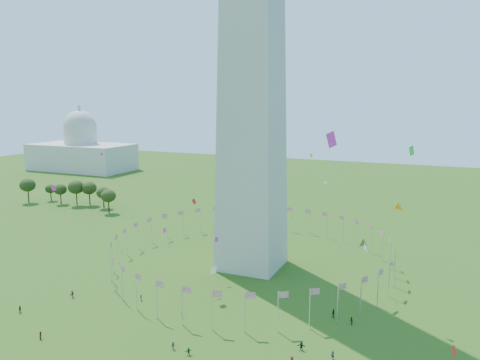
% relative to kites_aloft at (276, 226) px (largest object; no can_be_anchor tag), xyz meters
% --- Properties ---
extents(ground, '(600.00, 600.00, 0.00)m').
position_rel_kites_aloft_xyz_m(ground, '(-16.78, -22.82, -20.85)').
color(ground, '#264B11').
rests_on(ground, ground).
extents(flag_ring, '(80.24, 80.24, 9.00)m').
position_rel_kites_aloft_xyz_m(flag_ring, '(-16.78, 27.18, -16.35)').
color(flag_ring, silver).
rests_on(flag_ring, ground).
extents(capitol_building, '(70.00, 35.00, 46.00)m').
position_rel_kites_aloft_xyz_m(capitol_building, '(-196.78, 157.18, 2.15)').
color(capitol_building, beige).
rests_on(capitol_building, ground).
extents(crowd, '(86.19, 64.56, 1.96)m').
position_rel_kites_aloft_xyz_m(crowd, '(-10.28, -26.72, -20.00)').
color(crowd, gray).
rests_on(crowd, ground).
extents(kites_aloft, '(110.23, 72.95, 40.20)m').
position_rel_kites_aloft_xyz_m(kites_aloft, '(0.00, 0.00, 0.00)').
color(kites_aloft, white).
rests_on(kites_aloft, ground).
extents(tree_line_west, '(55.30, 15.52, 11.60)m').
position_rel_kites_aloft_xyz_m(tree_line_west, '(-122.10, 67.75, -15.60)').
color(tree_line_west, '#334818').
rests_on(tree_line_west, ground).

